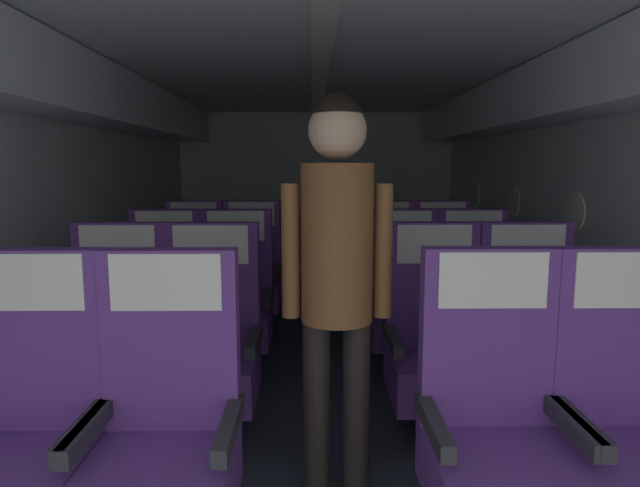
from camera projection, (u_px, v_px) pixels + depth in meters
ground at (321, 371)px, 3.70m from camera, size 3.67×6.97×0.02m
fuselage_shell at (320, 144)px, 3.74m from camera, size 3.55×6.62×2.11m
seat_a_left_window at (26, 438)px, 1.84m from camera, size 0.51×0.48×1.10m
seat_a_left_aisle at (165, 439)px, 1.84m from camera, size 0.51×0.48×1.10m
seat_a_right_aisle at (632, 433)px, 1.88m from camera, size 0.51×0.48×1.10m
seat_a_right_window at (495, 434)px, 1.88m from camera, size 0.51×0.48×1.10m
seat_b_left_window at (117, 349)px, 2.75m from camera, size 0.51×0.48×1.10m
seat_b_left_aisle at (210, 349)px, 2.75m from camera, size 0.51×0.48×1.10m
seat_b_right_aisle at (529, 348)px, 2.77m from camera, size 0.51×0.48×1.10m
seat_b_right_window at (435, 348)px, 2.76m from camera, size 0.51×0.48×1.10m
seat_c_left_window at (164, 305)px, 3.63m from camera, size 0.51×0.48×1.10m
seat_c_left_aisle at (236, 305)px, 3.63m from camera, size 0.51×0.48×1.10m
seat_c_right_aisle at (474, 304)px, 3.66m from camera, size 0.51×0.48×1.10m
seat_c_right_window at (404, 304)px, 3.65m from camera, size 0.51×0.48×1.10m
seat_d_left_window at (193, 278)px, 4.53m from camera, size 0.51×0.48×1.10m
seat_d_left_aisle at (252, 277)px, 4.55m from camera, size 0.51×0.48×1.10m
seat_d_right_aisle at (444, 277)px, 4.56m from camera, size 0.51×0.48×1.10m
seat_d_right_window at (387, 277)px, 4.56m from camera, size 0.51×0.48×1.10m
flight_attendant at (337, 259)px, 2.09m from camera, size 0.43×0.28×1.66m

